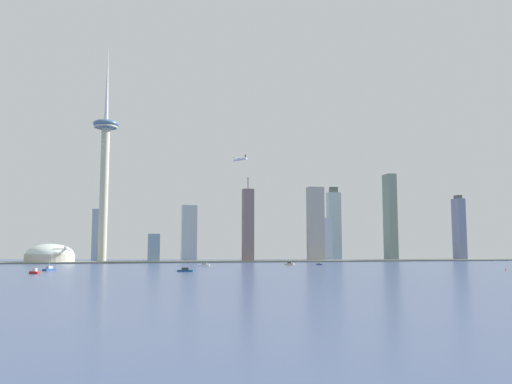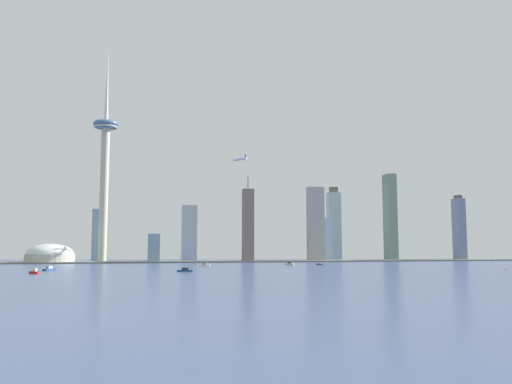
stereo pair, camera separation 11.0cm
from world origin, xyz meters
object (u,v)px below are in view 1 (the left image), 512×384
(boat_2, at_px, (204,265))
(skyscraper_7, at_px, (154,248))
(skyscraper_3, at_px, (248,225))
(airplane, at_px, (240,159))
(observation_tower, at_px, (105,157))
(boat_3, at_px, (49,269))
(boat_5, at_px, (290,264))
(skyscraper_1, at_px, (189,233))
(skyscraper_2, at_px, (316,224))
(boat_0, at_px, (34,272))
(skyscraper_4, at_px, (459,229))
(boat_1, at_px, (319,264))
(skyscraper_0, at_px, (390,217))
(boat_6, at_px, (185,270))
(stadium_dome, at_px, (50,255))
(skyscraper_8, at_px, (97,235))
(channel_buoy_2, at_px, (506,269))
(skyscraper_5, at_px, (327,239))
(skyscraper_6, at_px, (334,225))

(boat_2, bearing_deg, skyscraper_7, 124.14)
(skyscraper_3, bearing_deg, airplane, 112.85)
(observation_tower, bearing_deg, boat_3, -96.77)
(skyscraper_3, xyz_separation_m, airplane, (-9.36, 22.21, 110.28))
(boat_5, bearing_deg, skyscraper_1, 144.21)
(skyscraper_2, xyz_separation_m, boat_0, (-382.08, -316.21, -60.25))
(airplane, bearing_deg, skyscraper_4, -124.21)
(boat_2, relative_size, boat_5, 1.17)
(observation_tower, xyz_separation_m, boat_1, (293.95, -189.54, -165.85))
(skyscraper_0, height_order, boat_6, skyscraper_0)
(stadium_dome, xyz_separation_m, skyscraper_4, (694.15, 2.71, 45.23))
(skyscraper_2, distance_m, skyscraper_8, 364.03)
(stadium_dome, xyz_separation_m, boat_1, (367.47, -164.10, -9.84))
(skyscraper_4, xyz_separation_m, channel_buoy_2, (-185.83, -354.90, -55.36))
(boat_5, height_order, boat_6, boat_5)
(boat_1, height_order, boat_2, boat_2)
(skyscraper_1, distance_m, boat_0, 455.45)
(skyscraper_4, xyz_separation_m, airplane, (-403.58, 1.33, 112.18))
(skyscraper_5, bearing_deg, stadium_dome, -177.43)
(skyscraper_6, relative_size, boat_6, 8.28)
(skyscraper_4, relative_size, boat_1, 14.55)
(skyscraper_7, bearing_deg, boat_6, -85.87)
(skyscraper_6, height_order, boat_5, skyscraper_6)
(boat_1, bearing_deg, boat_2, 8.05)
(boat_1, bearing_deg, skyscraper_2, -101.81)
(skyscraper_8, bearing_deg, boat_3, -93.95)
(observation_tower, xyz_separation_m, channel_buoy_2, (434.80, -377.64, -166.14))
(stadium_dome, bearing_deg, skyscraper_1, 23.83)
(skyscraper_4, bearing_deg, skyscraper_0, 158.00)
(skyscraper_0, xyz_separation_m, skyscraper_3, (-282.45, -66.05, -20.64))
(boat_3, bearing_deg, skyscraper_5, -24.31)
(skyscraper_1, xyz_separation_m, boat_3, (-176.74, -353.82, -46.88))
(skyscraper_3, bearing_deg, boat_2, -120.26)
(skyscraper_0, height_order, skyscraper_7, skyscraper_0)
(boat_5, distance_m, airplane, 232.48)
(skyscraper_6, distance_m, boat_5, 295.63)
(skyscraper_8, height_order, airplane, airplane)
(stadium_dome, xyz_separation_m, boat_5, (329.30, -152.85, -9.72))
(skyscraper_5, bearing_deg, boat_5, -124.59)
(observation_tower, relative_size, skyscraper_6, 2.59)
(boat_3, relative_size, channel_buoy_2, 6.50)
(skyscraper_4, relative_size, boat_6, 7.10)
(skyscraper_3, relative_size, boat_6, 8.28)
(skyscraper_7, xyz_separation_m, boat_2, (58.61, -174.88, -20.65))
(boat_3, bearing_deg, skyscraper_3, -15.86)
(skyscraper_4, relative_size, channel_buoy_2, 50.51)
(skyscraper_3, xyz_separation_m, skyscraper_6, (187.77, 106.77, 6.49))
(skyscraper_8, bearing_deg, skyscraper_0, -2.11)
(skyscraper_3, xyz_separation_m, boat_3, (-260.10, -240.01, -56.66))
(stadium_dome, bearing_deg, boat_6, -60.42)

